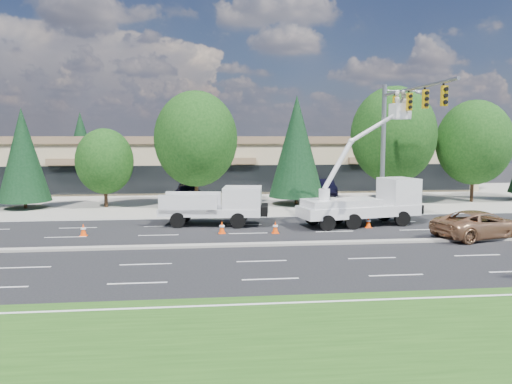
{
  "coord_description": "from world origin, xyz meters",
  "views": [
    {
      "loc": [
        -2.56,
        -24.44,
        5.41
      ],
      "look_at": [
        0.4,
        2.8,
        2.4
      ],
      "focal_mm": 35.0,
      "sensor_mm": 36.0,
      "label": 1
    }
  ],
  "objects": [
    {
      "name": "concrete_apron",
      "position": [
        0.0,
        20.0,
        0.01
      ],
      "size": [
        140.0,
        22.0,
        0.01
      ],
      "primitive_type": "cube",
      "color": "gray",
      "rests_on": "ground"
    },
    {
      "name": "ground",
      "position": [
        0.0,
        0.0,
        0.0
      ],
      "size": [
        140.0,
        140.0,
        0.0
      ],
      "primitive_type": "plane",
      "color": "black",
      "rests_on": "ground"
    },
    {
      "name": "tree_front_c",
      "position": [
        -10.0,
        15.0,
        3.57
      ],
      "size": [
        4.4,
        4.4,
        6.11
      ],
      "color": "#332114",
      "rests_on": "ground"
    },
    {
      "name": "tree_front_e",
      "position": [
        5.0,
        15.0,
        4.7
      ],
      "size": [
        4.44,
        4.44,
        8.75
      ],
      "color": "#332114",
      "rests_on": "ground"
    },
    {
      "name": "traffic_cone_c",
      "position": [
        1.54,
        3.1,
        0.34
      ],
      "size": [
        0.4,
        0.4,
        0.7
      ],
      "color": "#FC4607",
      "rests_on": "ground"
    },
    {
      "name": "traffic_cone_d",
      "position": [
        7.36,
        4.25,
        0.34
      ],
      "size": [
        0.4,
        0.4,
        0.7
      ],
      "color": "#FC4607",
      "rests_on": "ground"
    },
    {
      "name": "strip_mall",
      "position": [
        0.0,
        29.97,
        2.83
      ],
      "size": [
        50.4,
        15.4,
        5.5
      ],
      "color": "tan",
      "rests_on": "ground"
    },
    {
      "name": "signal_mast",
      "position": [
        10.03,
        7.04,
        6.06
      ],
      "size": [
        2.76,
        10.16,
        9.0
      ],
      "color": "gray",
      "rests_on": "ground"
    },
    {
      "name": "road_median",
      "position": [
        0.0,
        0.0,
        0.06
      ],
      "size": [
        120.0,
        0.55,
        0.12
      ],
      "primitive_type": "cube",
      "color": "gray",
      "rests_on": "ground"
    },
    {
      "name": "traffic_cone_a",
      "position": [
        -9.09,
        3.47,
        0.34
      ],
      "size": [
        0.4,
        0.4,
        0.7
      ],
      "color": "#FC4607",
      "rests_on": "ground"
    },
    {
      "name": "tree_back_c",
      "position": [
        10.0,
        42.0,
        5.43
      ],
      "size": [
        5.14,
        5.14,
        10.13
      ],
      "color": "#332114",
      "rests_on": "ground"
    },
    {
      "name": "tree_back_b",
      "position": [
        -4.0,
        42.0,
        5.08
      ],
      "size": [
        4.8,
        4.8,
        9.47
      ],
      "color": "#332114",
      "rests_on": "ground"
    },
    {
      "name": "tree_front_g",
      "position": [
        20.0,
        15.0,
        4.98
      ],
      "size": [
        6.13,
        6.13,
        8.51
      ],
      "color": "#332114",
      "rests_on": "ground"
    },
    {
      "name": "bucket_truck",
      "position": [
        7.79,
        5.2,
        1.81
      ],
      "size": [
        8.15,
        3.75,
        8.31
      ],
      "rotation": [
        0.0,
        0.0,
        0.21
      ],
      "color": "silver",
      "rests_on": "ground"
    },
    {
      "name": "traffic_cone_b",
      "position": [
        -1.47,
        3.38,
        0.34
      ],
      "size": [
        0.4,
        0.4,
        0.7
      ],
      "color": "#FC4607",
      "rests_on": "ground"
    },
    {
      "name": "tree_back_d",
      "position": [
        22.0,
        42.0,
        4.74
      ],
      "size": [
        4.48,
        4.48,
        8.83
      ],
      "color": "#332114",
      "rests_on": "ground"
    },
    {
      "name": "minivan",
      "position": [
        12.36,
        0.6,
        0.74
      ],
      "size": [
        5.81,
        3.78,
        1.49
      ],
      "primitive_type": "imported",
      "rotation": [
        0.0,
        0.0,
        1.83
      ],
      "color": "#A77651",
      "rests_on": "ground"
    },
    {
      "name": "parked_car_east",
      "position": [
        8.87,
        21.0,
        0.75
      ],
      "size": [
        1.91,
        4.68,
        1.51
      ],
      "primitive_type": "imported",
      "rotation": [
        0.0,
        0.0,
        -0.07
      ],
      "color": "black",
      "rests_on": "ground"
    },
    {
      "name": "parked_car_west",
      "position": [
        -3.78,
        17.06,
        0.83
      ],
      "size": [
        2.29,
        5.01,
        1.67
      ],
      "primitive_type": "imported",
      "rotation": [
        0.0,
        0.0,
        0.07
      ],
      "color": "black",
      "rests_on": "ground"
    },
    {
      "name": "tree_back_a",
      "position": [
        -18.0,
        42.0,
        4.64
      ],
      "size": [
        4.38,
        4.38,
        8.64
      ],
      "color": "#332114",
      "rests_on": "ground"
    },
    {
      "name": "utility_pickup",
      "position": [
        -1.58,
        6.12,
        0.98
      ],
      "size": [
        6.5,
        3.21,
        2.38
      ],
      "rotation": [
        0.0,
        0.0,
        -0.15
      ],
      "color": "silver",
      "rests_on": "ground"
    },
    {
      "name": "tree_front_f",
      "position": [
        13.0,
        15.0,
        5.59
      ],
      "size": [
        6.88,
        6.88,
        9.55
      ],
      "color": "#332114",
      "rests_on": "ground"
    },
    {
      "name": "tree_front_b",
      "position": [
        -16.0,
        15.0,
        4.09
      ],
      "size": [
        3.87,
        3.87,
        7.63
      ],
      "color": "#332114",
      "rests_on": "ground"
    },
    {
      "name": "tree_front_d",
      "position": [
        -3.0,
        15.0,
        5.29
      ],
      "size": [
        6.51,
        6.51,
        9.03
      ],
      "color": "#332114",
      "rests_on": "ground"
    },
    {
      "name": "grass_verge",
      "position": [
        0.0,
        -13.0,
        0.01
      ],
      "size": [
        140.0,
        10.0,
        0.01
      ],
      "primitive_type": "cube",
      "color": "#1F4714",
      "rests_on": "ground"
    }
  ]
}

